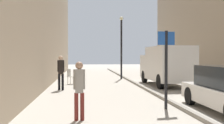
# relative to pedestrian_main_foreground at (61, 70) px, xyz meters

# --- Properties ---
(ground_plane) EXTENTS (80.00, 80.00, 0.00)m
(ground_plane) POSITION_rel_pedestrian_main_foreground_xyz_m (2.79, 0.82, -1.03)
(ground_plane) COLOR #A8A093
(kerb_strip) EXTENTS (0.16, 40.00, 0.12)m
(kerb_strip) POSITION_rel_pedestrian_main_foreground_xyz_m (4.37, 0.82, -0.97)
(kerb_strip) COLOR gray
(kerb_strip) RESTS_ON ground_plane
(pedestrian_main_foreground) EXTENTS (0.35, 0.23, 1.78)m
(pedestrian_main_foreground) POSITION_rel_pedestrian_main_foreground_xyz_m (0.00, 0.00, 0.00)
(pedestrian_main_foreground) COLOR black
(pedestrian_main_foreground) RESTS_ON ground_plane
(pedestrian_mid_block) EXTENTS (0.32, 0.21, 1.61)m
(pedestrian_mid_block) POSITION_rel_pedestrian_main_foreground_xyz_m (1.03, -6.48, -0.10)
(pedestrian_mid_block) COLOR maroon
(pedestrian_mid_block) RESTS_ON ground_plane
(delivery_van) EXTENTS (2.05, 4.90, 2.31)m
(delivery_van) POSITION_rel_pedestrian_main_foreground_xyz_m (6.05, 1.59, 0.21)
(delivery_van) COLOR silver
(delivery_van) RESTS_ON ground_plane
(street_sign_post) EXTENTS (0.60, 0.11, 2.60)m
(street_sign_post) POSITION_rel_pedestrian_main_foreground_xyz_m (3.87, -5.25, 0.52)
(street_sign_post) COLOR black
(street_sign_post) RESTS_ON ground_plane
(lamp_post) EXTENTS (0.28, 0.28, 4.76)m
(lamp_post) POSITION_rel_pedestrian_main_foreground_xyz_m (4.04, 6.30, 1.69)
(lamp_post) COLOR black
(lamp_post) RESTS_ON ground_plane
(cafe_chair_near_window) EXTENTS (0.57, 0.57, 0.94)m
(cafe_chair_near_window) POSITION_rel_pedestrian_main_foreground_xyz_m (0.34, 2.98, -0.48)
(cafe_chair_near_window) COLOR #B7B2A8
(cafe_chair_near_window) RESTS_ON ground_plane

